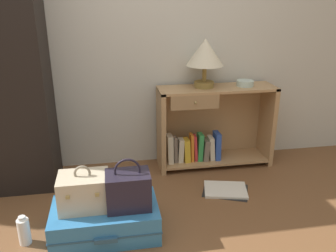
% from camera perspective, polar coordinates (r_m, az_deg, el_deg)
% --- Properties ---
extents(back_wall, '(6.40, 0.10, 2.60)m').
position_cam_1_polar(back_wall, '(3.11, -7.61, 16.81)').
color(back_wall, beige).
rests_on(back_wall, ground_plane).
extents(bookshelf, '(1.03, 0.33, 0.74)m').
position_cam_1_polar(bookshelf, '(3.22, 6.78, -0.38)').
color(bookshelf, tan).
rests_on(bookshelf, ground_plane).
extents(table_lamp, '(0.32, 0.32, 0.41)m').
position_cam_1_polar(table_lamp, '(3.04, 6.02, 11.47)').
color(table_lamp, olive).
rests_on(table_lamp, bookshelf).
extents(bowl, '(0.15, 0.15, 0.05)m').
position_cam_1_polar(bowl, '(3.19, 12.36, 6.78)').
color(bowl, silver).
rests_on(bowl, bookshelf).
extents(suitcase_large, '(0.69, 0.43, 0.21)m').
position_cam_1_polar(suitcase_large, '(2.43, -10.06, -14.70)').
color(suitcase_large, teal).
rests_on(suitcase_large, ground_plane).
extents(train_case, '(0.31, 0.24, 0.30)m').
position_cam_1_polar(train_case, '(2.34, -13.42, -10.23)').
color(train_case, beige).
rests_on(train_case, suitcase_large).
extents(handbag, '(0.28, 0.20, 0.34)m').
position_cam_1_polar(handbag, '(2.28, -6.45, -10.21)').
color(handbag, '#231E2D').
rests_on(handbag, suitcase_large).
extents(bottle, '(0.08, 0.08, 0.20)m').
position_cam_1_polar(bottle, '(2.49, -22.26, -15.43)').
color(bottle, white).
rests_on(bottle, ground_plane).
extents(open_book_on_floor, '(0.43, 0.38, 0.02)m').
position_cam_1_polar(open_book_on_floor, '(2.93, 9.26, -10.17)').
color(open_book_on_floor, white).
rests_on(open_book_on_floor, ground_plane).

